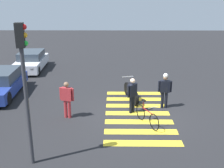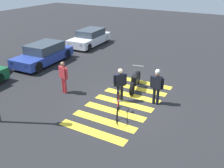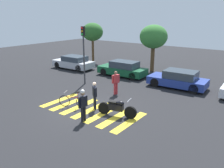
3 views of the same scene
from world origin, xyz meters
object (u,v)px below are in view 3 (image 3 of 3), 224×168
Objects in this scene: officer_on_foot at (83,103)px; officer_by_motorcycle at (95,94)px; traffic_light_pole at (83,46)px; pedestrian_bystander at (116,81)px; car_green_compact at (123,69)px; car_blue_hatchback at (178,79)px; leaning_bicycle at (73,101)px; car_silver_sedan at (74,62)px; police_motorcycle at (117,108)px.

officer_by_motorcycle is (-0.58, 1.58, -0.06)m from officer_on_foot.
traffic_light_pole reaches higher than officer_on_foot.
officer_by_motorcycle is 5.73m from traffic_light_pole.
officer_on_foot is 7.15m from traffic_light_pole.
pedestrian_bystander reaches higher than car_green_compact.
car_blue_hatchback is (2.90, 4.10, -0.30)m from pedestrian_bystander.
car_silver_sedan is (-7.49, 7.34, 0.26)m from leaning_bicycle.
police_motorcycle is 0.51× the size of car_silver_sedan.
leaning_bicycle is 3.55m from pedestrian_bystander.
car_silver_sedan is 5.73m from car_green_compact.
car_green_compact is at bearing 118.66° from pedestrian_bystander.
police_motorcycle is 1.35× the size of leaning_bicycle.
police_motorcycle is at bearing 55.74° from officer_on_foot.
leaning_bicycle is 0.36× the size of traffic_light_pole.
police_motorcycle is 7.07m from car_blue_hatchback.
police_motorcycle is at bearing -95.64° from car_blue_hatchback.
traffic_light_pole reaches higher than car_green_compact.
traffic_light_pole is at bearing -105.06° from car_green_compact.
police_motorcycle is 1.34× the size of officer_by_motorcycle.
pedestrian_bystander is 0.38× the size of car_silver_sedan.
car_green_compact is (-4.65, 7.41, 0.18)m from police_motorcycle.
officer_on_foot reaches higher than leaning_bicycle.
leaning_bicycle is 1.47m from officer_by_motorcycle.
police_motorcycle is 0.50× the size of car_green_compact.
officer_by_motorcycle is 0.37× the size of traffic_light_pole.
pedestrian_bystander reaches higher than officer_by_motorcycle.
leaning_bicycle is 10.49m from car_silver_sedan.
car_silver_sedan is (-9.30, 8.37, -0.35)m from officer_on_foot.
car_green_compact is at bearing 102.70° from leaning_bicycle.
pedestrian_bystander is at bearing 101.31° from officer_by_motorcycle.
car_silver_sedan is at bearing 144.44° from traffic_light_pole.
police_motorcycle is at bearing -1.70° from officer_by_motorcycle.
car_silver_sedan is at bearing 142.12° from officer_by_motorcycle.
car_green_compact reaches higher than police_motorcycle.
leaning_bicycle is 0.99× the size of pedestrian_bystander.
pedestrian_bystander reaches higher than leaning_bicycle.
car_blue_hatchback is (5.34, -0.38, -0.01)m from car_green_compact.
officer_on_foot is 4.62m from pedestrian_bystander.
leaning_bicycle is 0.37× the size of car_green_compact.
leaning_bicycle is at bearing -77.30° from car_green_compact.
pedestrian_bystander reaches higher than car_silver_sedan.
officer_on_foot is at bearing -29.37° from leaning_bicycle.
car_silver_sedan is at bearing 135.55° from leaning_bicycle.
car_silver_sedan is 0.97× the size of traffic_light_pole.
leaning_bicycle is 5.57m from traffic_light_pole.
pedestrian_bystander is 9.03m from car_silver_sedan.
police_motorcycle is at bearing -53.14° from pedestrian_bystander.
pedestrian_bystander is at bearing -9.28° from traffic_light_pole.
police_motorcycle reaches higher than leaning_bicycle.
leaning_bicycle is 2.17m from officer_on_foot.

